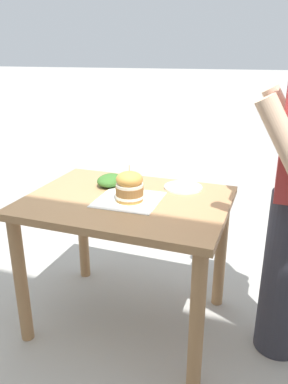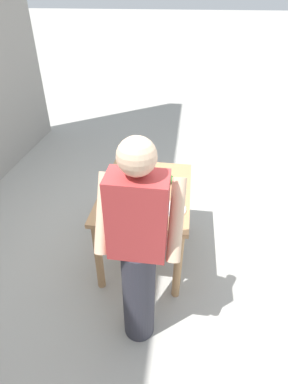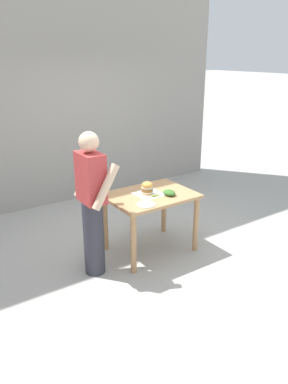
{
  "view_description": "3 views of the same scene",
  "coord_description": "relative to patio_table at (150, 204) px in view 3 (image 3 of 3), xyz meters",
  "views": [
    {
      "loc": [
        1.73,
        0.73,
        1.52
      ],
      "look_at": [
        0.0,
        0.1,
        0.84
      ],
      "focal_mm": 35.0,
      "sensor_mm": 36.0,
      "label": 1
    },
    {
      "loc": [
        -0.31,
        2.22,
        2.31
      ],
      "look_at": [
        0.0,
        0.1,
        0.84
      ],
      "focal_mm": 28.0,
      "sensor_mm": 36.0,
      "label": 2
    },
    {
      "loc": [
        -3.6,
        2.54,
        2.46
      ],
      "look_at": [
        0.0,
        0.1,
        0.84
      ],
      "focal_mm": 35.0,
      "sensor_mm": 36.0,
      "label": 3
    }
  ],
  "objects": [
    {
      "name": "side_plate_with_forks",
      "position": [
        -0.26,
        0.25,
        0.14
      ],
      "size": [
        0.22,
        0.22,
        0.02
      ],
      "color": "white",
      "rests_on": "patio_table"
    },
    {
      "name": "diner_across_table",
      "position": [
        -0.07,
        0.85,
        0.24
      ],
      "size": [
        0.55,
        0.35,
        1.69
      ],
      "color": "#33333D",
      "rests_on": "ground"
    },
    {
      "name": "pickle_spear",
      "position": [
        -0.11,
        0.01,
        0.15
      ],
      "size": [
        0.04,
        0.1,
        0.02
      ],
      "primitive_type": "cylinder",
      "rotation": [
        0.0,
        1.57,
        1.44
      ],
      "color": "#8EA83D",
      "rests_on": "serving_paper"
    },
    {
      "name": "side_salad",
      "position": [
        -0.16,
        -0.17,
        0.17
      ],
      "size": [
        0.18,
        0.14,
        0.07
      ],
      "primitive_type": "ellipsoid",
      "color": "#386B28",
      "rests_on": "patio_table"
    },
    {
      "name": "patio_table",
      "position": [
        0.0,
        0.0,
        0.0
      ],
      "size": [
        0.81,
        1.08,
        0.79
      ],
      "color": "tan",
      "rests_on": "ground"
    },
    {
      "name": "ground_plane",
      "position": [
        0.0,
        0.0,
        -0.65
      ],
      "size": [
        80.0,
        80.0,
        0.0
      ],
      "primitive_type": "plane",
      "color": "#ADAAA3"
    },
    {
      "name": "sandwich",
      "position": [
        0.03,
        0.03,
        0.22
      ],
      "size": [
        0.15,
        0.15,
        0.2
      ],
      "color": "gold",
      "rests_on": "serving_paper"
    },
    {
      "name": "serving_paper",
      "position": [
        0.02,
        0.02,
        0.14
      ],
      "size": [
        0.34,
        0.34,
        0.0
      ],
      "primitive_type": "cube",
      "rotation": [
        0.0,
        0.0,
        0.03
      ],
      "color": "white",
      "rests_on": "patio_table"
    }
  ]
}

